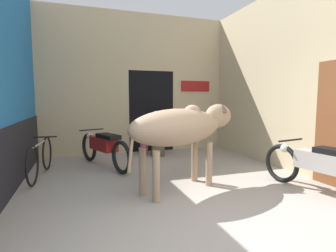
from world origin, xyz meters
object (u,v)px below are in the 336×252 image
(cow, at_px, (184,127))
(motorcycle_far, at_px, (104,146))
(bicycle, at_px, (40,158))
(plastic_stool, at_px, (144,146))
(motorcycle_near, at_px, (323,166))
(shopkeeper_seated, at_px, (157,132))

(cow, xyz_separation_m, motorcycle_far, (-1.12, 1.83, -0.56))
(cow, height_order, motorcycle_far, cow)
(cow, distance_m, bicycle, 2.79)
(plastic_stool, bearing_deg, motorcycle_near, -63.54)
(motorcycle_near, height_order, plastic_stool, motorcycle_near)
(motorcycle_far, height_order, plastic_stool, motorcycle_far)
(bicycle, bearing_deg, motorcycle_near, -29.92)
(cow, xyz_separation_m, plastic_stool, (0.01, 2.79, -0.79))
(motorcycle_far, xyz_separation_m, shopkeeper_seated, (1.40, 0.74, 0.16))
(motorcycle_far, bearing_deg, plastic_stool, 40.85)
(cow, height_order, plastic_stool, cow)
(plastic_stool, bearing_deg, cow, -90.11)
(motorcycle_far, bearing_deg, shopkeeper_seated, 27.72)
(cow, height_order, motorcycle_near, cow)
(cow, height_order, shopkeeper_seated, cow)
(motorcycle_near, height_order, shopkeeper_seated, shopkeeper_seated)
(bicycle, bearing_deg, plastic_stool, 30.34)
(motorcycle_near, bearing_deg, plastic_stool, 116.46)
(motorcycle_near, distance_m, motorcycle_far, 4.09)
(shopkeeper_seated, bearing_deg, motorcycle_near, -65.77)
(cow, height_order, bicycle, cow)
(motorcycle_near, xyz_separation_m, shopkeeper_seated, (-1.59, 3.52, 0.15))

